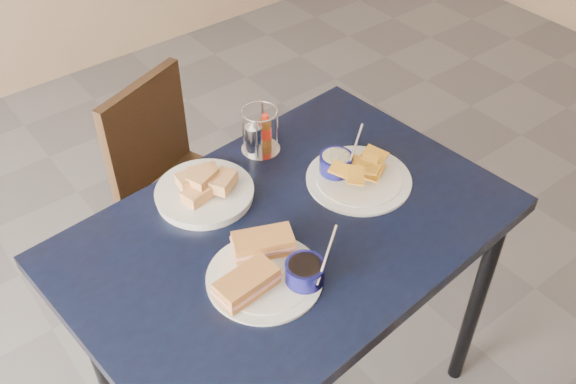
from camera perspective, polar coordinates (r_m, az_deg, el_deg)
dining_table at (r=1.64m, az=0.03°, el=-4.94°), size 1.15×0.81×0.75m
chair_far at (r=2.26m, az=-9.84°, el=1.96°), size 0.47×0.47×0.78m
sandwich_plate at (r=1.46m, az=-1.79°, el=-6.86°), size 0.30×0.27×0.12m
plantain_plate at (r=1.72m, az=5.68°, el=1.77°), size 0.28×0.28×0.12m
bread_basket at (r=1.66m, az=-7.44°, el=0.21°), size 0.25×0.25×0.08m
condiment_caddy at (r=1.78m, az=-2.63°, el=5.13°), size 0.11×0.11×0.14m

